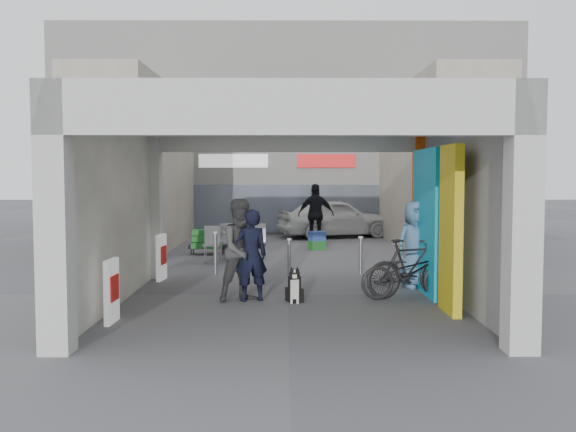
{
  "coord_description": "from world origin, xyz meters",
  "views": [
    {
      "loc": [
        -0.05,
        -12.19,
        2.32
      ],
      "look_at": [
        0.01,
        1.0,
        1.45
      ],
      "focal_mm": 40.0,
      "sensor_mm": 36.0,
      "label": 1
    }
  ],
  "objects_px": {
    "produce_stand": "(208,245)",
    "man_back_turned": "(243,250)",
    "man_with_dog": "(251,255)",
    "man_elderly": "(415,244)",
    "bicycle_front": "(408,272)",
    "white_van": "(335,218)",
    "cafe_set": "(233,248)",
    "bicycle_rear": "(410,268)",
    "man_crates": "(316,214)",
    "border_collie": "(294,288)"
  },
  "relations": [
    {
      "from": "man_back_turned",
      "to": "white_van",
      "type": "bearing_deg",
      "value": 47.6
    },
    {
      "from": "bicycle_front",
      "to": "bicycle_rear",
      "type": "distance_m",
      "value": 0.14
    },
    {
      "from": "man_elderly",
      "to": "bicycle_rear",
      "type": "bearing_deg",
      "value": -128.71
    },
    {
      "from": "man_back_turned",
      "to": "white_van",
      "type": "distance_m",
      "value": 12.03
    },
    {
      "from": "produce_stand",
      "to": "man_crates",
      "type": "height_order",
      "value": "man_crates"
    },
    {
      "from": "produce_stand",
      "to": "border_collie",
      "type": "relative_size",
      "value": 1.62
    },
    {
      "from": "bicycle_front",
      "to": "white_van",
      "type": "distance_m",
      "value": 11.56
    },
    {
      "from": "border_collie",
      "to": "white_van",
      "type": "bearing_deg",
      "value": 61.28
    },
    {
      "from": "man_back_turned",
      "to": "bicycle_rear",
      "type": "xyz_separation_m",
      "value": [
        3.13,
        0.31,
        -0.38
      ]
    },
    {
      "from": "border_collie",
      "to": "bicycle_rear",
      "type": "distance_m",
      "value": 2.26
    },
    {
      "from": "produce_stand",
      "to": "bicycle_front",
      "type": "distance_m",
      "value": 7.97
    },
    {
      "from": "border_collie",
      "to": "bicycle_front",
      "type": "xyz_separation_m",
      "value": [
        2.13,
        0.38,
        0.22
      ]
    },
    {
      "from": "cafe_set",
      "to": "man_back_turned",
      "type": "xyz_separation_m",
      "value": [
        0.62,
        -5.43,
        0.6
      ]
    },
    {
      "from": "man_back_turned",
      "to": "man_elderly",
      "type": "height_order",
      "value": "man_back_turned"
    },
    {
      "from": "man_with_dog",
      "to": "man_elderly",
      "type": "distance_m",
      "value": 3.56
    },
    {
      "from": "cafe_set",
      "to": "bicycle_rear",
      "type": "distance_m",
      "value": 6.35
    },
    {
      "from": "border_collie",
      "to": "white_van",
      "type": "xyz_separation_m",
      "value": [
        1.66,
        11.93,
        0.45
      ]
    },
    {
      "from": "cafe_set",
      "to": "man_back_turned",
      "type": "relative_size",
      "value": 0.85
    },
    {
      "from": "bicycle_front",
      "to": "bicycle_rear",
      "type": "bearing_deg",
      "value": -39.71
    },
    {
      "from": "man_crates",
      "to": "border_collie",
      "type": "bearing_deg",
      "value": 86.45
    },
    {
      "from": "man_back_turned",
      "to": "white_van",
      "type": "relative_size",
      "value": 0.45
    },
    {
      "from": "cafe_set",
      "to": "man_crates",
      "type": "distance_m",
      "value": 4.55
    },
    {
      "from": "man_elderly",
      "to": "white_van",
      "type": "bearing_deg",
      "value": 71.81
    },
    {
      "from": "cafe_set",
      "to": "white_van",
      "type": "xyz_separation_m",
      "value": [
        3.22,
        6.31,
        0.37
      ]
    },
    {
      "from": "man_with_dog",
      "to": "border_collie",
      "type": "bearing_deg",
      "value": 152.19
    },
    {
      "from": "produce_stand",
      "to": "man_back_turned",
      "type": "bearing_deg",
      "value": -61.55
    },
    {
      "from": "produce_stand",
      "to": "man_with_dog",
      "type": "bearing_deg",
      "value": -60.37
    },
    {
      "from": "border_collie",
      "to": "bicycle_front",
      "type": "distance_m",
      "value": 2.17
    },
    {
      "from": "produce_stand",
      "to": "white_van",
      "type": "relative_size",
      "value": 0.26
    },
    {
      "from": "cafe_set",
      "to": "bicycle_front",
      "type": "height_order",
      "value": "bicycle_front"
    },
    {
      "from": "man_back_turned",
      "to": "cafe_set",
      "type": "bearing_deg",
      "value": 66.61
    },
    {
      "from": "cafe_set",
      "to": "man_crates",
      "type": "xyz_separation_m",
      "value": [
        2.4,
        3.81,
        0.66
      ]
    },
    {
      "from": "man_with_dog",
      "to": "man_elderly",
      "type": "height_order",
      "value": "man_elderly"
    },
    {
      "from": "produce_stand",
      "to": "man_with_dog",
      "type": "height_order",
      "value": "man_with_dog"
    },
    {
      "from": "white_van",
      "to": "man_elderly",
      "type": "bearing_deg",
      "value": 166.53
    },
    {
      "from": "cafe_set",
      "to": "man_back_turned",
      "type": "distance_m",
      "value": 5.49
    },
    {
      "from": "cafe_set",
      "to": "man_with_dog",
      "type": "height_order",
      "value": "man_with_dog"
    },
    {
      "from": "bicycle_rear",
      "to": "man_crates",
      "type": "bearing_deg",
      "value": -12.39
    },
    {
      "from": "man_elderly",
      "to": "bicycle_rear",
      "type": "relative_size",
      "value": 0.96
    },
    {
      "from": "man_elderly",
      "to": "cafe_set",
      "type": "bearing_deg",
      "value": 112.08
    },
    {
      "from": "man_with_dog",
      "to": "man_crates",
      "type": "bearing_deg",
      "value": -116.62
    },
    {
      "from": "cafe_set",
      "to": "border_collie",
      "type": "height_order",
      "value": "cafe_set"
    },
    {
      "from": "man_back_turned",
      "to": "man_elderly",
      "type": "relative_size",
      "value": 1.05
    },
    {
      "from": "man_back_turned",
      "to": "border_collie",
      "type": "bearing_deg",
      "value": -41.04
    },
    {
      "from": "produce_stand",
      "to": "man_with_dog",
      "type": "relative_size",
      "value": 0.64
    },
    {
      "from": "man_elderly",
      "to": "bicycle_rear",
      "type": "distance_m",
      "value": 1.14
    },
    {
      "from": "border_collie",
      "to": "man_crates",
      "type": "xyz_separation_m",
      "value": [
        0.84,
        9.42,
        0.73
      ]
    },
    {
      "from": "man_crates",
      "to": "white_van",
      "type": "height_order",
      "value": "man_crates"
    },
    {
      "from": "border_collie",
      "to": "white_van",
      "type": "distance_m",
      "value": 12.05
    },
    {
      "from": "cafe_set",
      "to": "man_back_turned",
      "type": "height_order",
      "value": "man_back_turned"
    }
  ]
}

